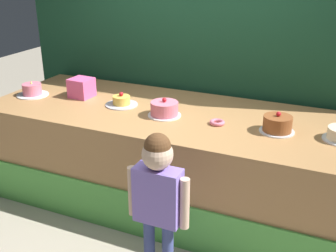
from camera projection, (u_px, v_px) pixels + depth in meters
ground_plane at (140, 235)px, 3.50m from camera, size 12.00×12.00×0.00m
stage_platform at (170, 157)px, 3.86m from camera, size 3.37×1.29×0.90m
curtain_backdrop at (200, 34)px, 4.10m from camera, size 3.95×0.08×2.94m
child_figure at (158, 191)px, 2.74m from camera, size 0.45×0.20×1.16m
pink_box at (82, 88)px, 4.04m from camera, size 0.22×0.21×0.19m
donut at (217, 122)px, 3.41m from camera, size 0.13×0.13×0.03m
cake_far_left at (32, 90)px, 4.10m from camera, size 0.31×0.31×0.15m
cake_left at (122, 101)px, 3.84m from camera, size 0.30×0.30×0.13m
cake_center at (164, 109)px, 3.57m from camera, size 0.29×0.29×0.17m
cake_right at (277, 124)px, 3.24m from camera, size 0.28×0.28×0.17m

